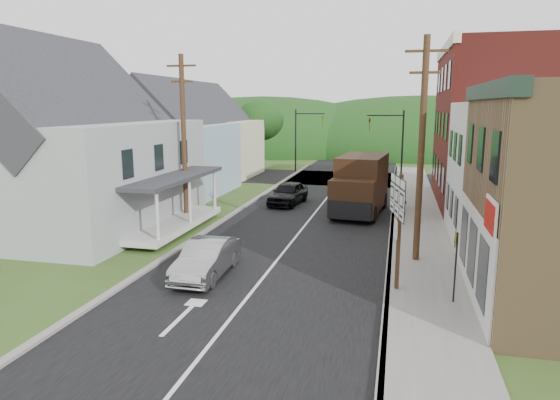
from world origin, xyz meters
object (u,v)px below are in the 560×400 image
Objects in this scene: dark_sedan at (288,193)px; delivery_van at (360,185)px; route_sign_cluster at (398,216)px; silver_sedan at (206,259)px; warning_sign at (456,255)px.

delivery_van reaches higher than dark_sedan.
route_sign_cluster is at bearing -57.53° from dark_sedan.
dark_sedan is at bearing 104.30° from route_sign_cluster.
dark_sedan is 0.67× the size of delivery_van.
silver_sedan is at bearing -104.60° from delivery_van.
silver_sedan is at bearing -83.13° from dark_sedan.
silver_sedan is at bearing -173.70° from warning_sign.
silver_sedan is 14.40m from dark_sedan.
dark_sedan is 1.08× the size of route_sign_cluster.
silver_sedan is 8.83m from warning_sign.
dark_sedan is 17.59m from warning_sign.
delivery_van is 13.99m from warning_sign.
silver_sedan is 1.05× the size of route_sign_cluster.
warning_sign is (8.78, -15.21, 0.98)m from dark_sedan.
warning_sign reaches higher than silver_sedan.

